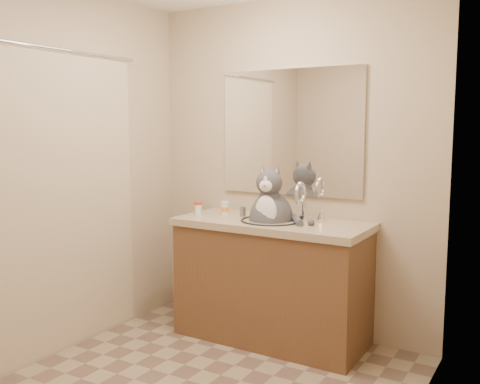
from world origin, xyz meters
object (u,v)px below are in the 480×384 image
(pill_bottle_orange, at_px, (225,208))
(cat, at_px, (271,215))
(grey_canister, at_px, (243,211))
(pill_bottle_redcap, at_px, (198,208))

(pill_bottle_orange, bearing_deg, cat, -5.53)
(pill_bottle_orange, relative_size, grey_canister, 1.40)
(cat, bearing_deg, pill_bottle_redcap, 175.87)
(grey_canister, bearing_deg, pill_bottle_orange, 179.94)
(pill_bottle_redcap, relative_size, pill_bottle_orange, 0.93)
(pill_bottle_orange, bearing_deg, grey_canister, -0.06)
(cat, bearing_deg, grey_canister, 162.14)
(cat, height_order, grey_canister, cat)
(pill_bottle_orange, height_order, grey_canister, pill_bottle_orange)
(pill_bottle_orange, xyz_separation_m, grey_canister, (0.15, -0.00, -0.01))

